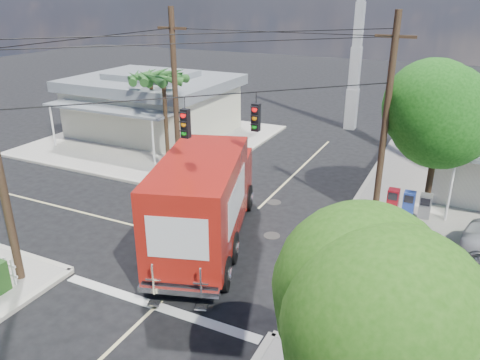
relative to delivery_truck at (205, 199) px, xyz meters
The scene contains 12 objects.
ground 2.07m from the delivery_truck, ahead, with size 120.00×120.00×0.00m, color black.
sidewalk_nw 15.05m from the delivery_truck, 133.51° to the left, with size 14.12×14.12×0.14m.
road_markings 2.57m from the delivery_truck, 68.43° to the right, with size 32.00×32.00×0.01m.
building_nw 16.85m from the delivery_truck, 132.56° to the left, with size 10.80×10.20×4.30m.
radio_tower 20.31m from the delivery_truck, 86.84° to the left, with size 0.80×0.80×17.00m.
tree_ne_front 10.66m from the delivery_truck, 40.64° to the left, with size 4.21×4.14×6.66m.
tree_se 10.74m from the delivery_truck, 43.78° to the right, with size 3.67×3.54×5.62m.
palm_nw_front 10.60m from the delivery_truck, 132.80° to the left, with size 3.01×3.08×5.59m.
palm_nw_back 12.90m from the delivery_truck, 134.84° to the left, with size 3.01×3.08×5.19m.
utility_poles 3.26m from the delivery_truck, 122.30° to the left, with size 12.00×10.68×9.00m.
vending_boxes 9.48m from the delivery_truck, 40.88° to the left, with size 1.90×0.50×1.10m.
delivery_truck is the anchor object (origin of this frame).
Camera 1 is at (8.05, -14.53, 9.60)m, focal length 35.00 mm.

